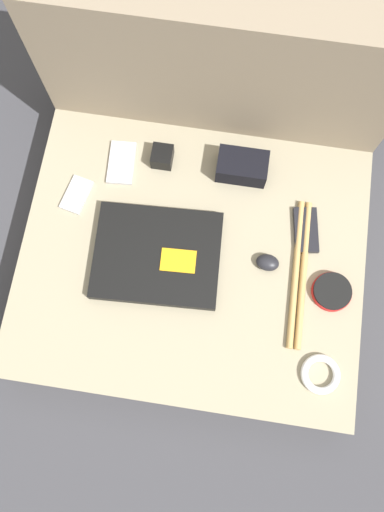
# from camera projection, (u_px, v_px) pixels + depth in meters

# --- Properties ---
(ground_plane) EXTENTS (8.00, 8.00, 0.00)m
(ground_plane) POSITION_uv_depth(u_px,v_px,m) (192.00, 272.00, 1.46)
(ground_plane) COLOR #38383D
(couch_seat) EXTENTS (0.90, 0.75, 0.16)m
(couch_seat) POSITION_uv_depth(u_px,v_px,m) (192.00, 265.00, 1.38)
(couch_seat) COLOR gray
(couch_seat) RESTS_ON ground_plane
(couch_backrest) EXTENTS (0.90, 0.20, 0.58)m
(couch_backrest) POSITION_uv_depth(u_px,v_px,m) (219.00, 72.00, 1.30)
(couch_backrest) COLOR #7F705B
(couch_backrest) RESTS_ON ground_plane
(laptop) EXTENTS (0.34, 0.27, 0.03)m
(laptop) POSITION_uv_depth(u_px,v_px,m) (157.00, 255.00, 1.29)
(laptop) COLOR black
(laptop) RESTS_ON couch_seat
(computer_mouse) EXTENTS (0.06, 0.05, 0.03)m
(computer_mouse) POSITION_uv_depth(u_px,v_px,m) (268.00, 263.00, 1.29)
(computer_mouse) COLOR black
(computer_mouse) RESTS_ON couch_seat
(speaker_puck) EXTENTS (0.10, 0.10, 0.02)m
(speaker_puck) POSITION_uv_depth(u_px,v_px,m) (332.00, 292.00, 1.27)
(speaker_puck) COLOR red
(speaker_puck) RESTS_ON couch_seat
(phone_silver) EXTENTS (0.08, 0.11, 0.01)m
(phone_silver) POSITION_uv_depth(u_px,v_px,m) (77.00, 195.00, 1.35)
(phone_silver) COLOR #B7B7BC
(phone_silver) RESTS_ON couch_seat
(phone_black) EXTENTS (0.08, 0.13, 0.01)m
(phone_black) POSITION_uv_depth(u_px,v_px,m) (306.00, 230.00, 1.32)
(phone_black) COLOR black
(phone_black) RESTS_ON couch_seat
(phone_small) EXTENTS (0.08, 0.13, 0.01)m
(phone_small) POSITION_uv_depth(u_px,v_px,m) (122.00, 163.00, 1.37)
(phone_small) COLOR #B7B7BC
(phone_small) RESTS_ON couch_seat
(camera_pouch) EXTENTS (0.13, 0.09, 0.06)m
(camera_pouch) POSITION_uv_depth(u_px,v_px,m) (242.00, 167.00, 1.34)
(camera_pouch) COLOR black
(camera_pouch) RESTS_ON couch_seat
(charger_brick) EXTENTS (0.06, 0.06, 0.05)m
(charger_brick) POSITION_uv_depth(u_px,v_px,m) (162.00, 157.00, 1.36)
(charger_brick) COLOR black
(charger_brick) RESTS_ON couch_seat
(cable_coil) EXTENTS (0.10, 0.10, 0.02)m
(cable_coil) POSITION_uv_depth(u_px,v_px,m) (320.00, 374.00, 1.22)
(cable_coil) COLOR white
(cable_coil) RESTS_ON couch_seat
(drumstick_pair) EXTENTS (0.04, 0.39, 0.02)m
(drumstick_pair) POSITION_uv_depth(u_px,v_px,m) (300.00, 272.00, 1.29)
(drumstick_pair) COLOR tan
(drumstick_pair) RESTS_ON couch_seat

